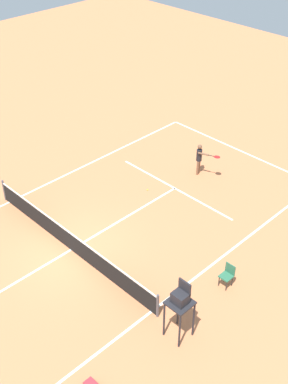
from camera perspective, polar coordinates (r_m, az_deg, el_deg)
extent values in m
plane|color=#D37A4C|center=(21.21, -8.25, -6.48)|extent=(60.00, 60.00, 0.00)
cube|color=white|center=(28.08, 10.71, 4.69)|extent=(9.37, 0.10, 0.01)
cube|color=white|center=(18.64, 0.85, -13.38)|extent=(0.10, 23.13, 0.01)
cube|color=white|center=(24.41, -15.01, -1.11)|extent=(0.10, 23.13, 0.01)
cube|color=white|center=(24.55, 3.50, 0.43)|extent=(7.03, 0.10, 0.01)
cube|color=white|center=(21.20, -8.25, -6.48)|extent=(0.10, 12.72, 0.01)
cylinder|color=#4C4C51|center=(18.10, 1.56, -12.77)|extent=(0.10, 0.10, 1.07)
cylinder|color=#4C4C51|center=(24.33, -15.57, 0.20)|extent=(0.10, 0.10, 1.07)
cube|color=black|center=(20.91, -8.36, -5.55)|extent=(9.97, 0.03, 0.91)
cube|color=white|center=(20.60, -8.47, -4.55)|extent=(9.97, 0.04, 0.06)
cylinder|color=brown|center=(25.63, 6.25, 2.96)|extent=(0.12, 0.12, 0.78)
cylinder|color=brown|center=(25.47, 6.10, 2.74)|extent=(0.12, 0.12, 0.78)
cylinder|color=black|center=(25.19, 6.28, 4.18)|extent=(0.28, 0.28, 0.61)
sphere|color=brown|center=(24.95, 6.35, 5.12)|extent=(0.22, 0.22, 0.22)
cylinder|color=brown|center=(25.32, 6.42, 4.44)|extent=(0.09, 0.09, 0.54)
cylinder|color=brown|center=(24.85, 6.76, 4.31)|extent=(0.54, 0.27, 0.09)
cylinder|color=black|center=(24.75, 7.63, 4.10)|extent=(0.26, 0.13, 0.04)
ellipsoid|color=red|center=(24.68, 8.27, 3.95)|extent=(0.40, 0.37, 0.04)
sphere|color=#CCE033|center=(24.34, 0.40, 0.26)|extent=(0.07, 0.07, 0.07)
cylinder|color=#232328|center=(17.10, 4.06, -15.46)|extent=(0.07, 0.07, 1.55)
cylinder|color=#232328|center=(17.39, 2.29, -14.21)|extent=(0.07, 0.07, 1.55)
cylinder|color=#232328|center=(17.46, 5.64, -14.17)|extent=(0.07, 0.07, 1.55)
cylinder|color=#232328|center=(17.74, 3.89, -12.99)|extent=(0.07, 0.07, 1.55)
cube|color=#232328|center=(16.82, 4.08, -12.41)|extent=(0.80, 0.80, 0.06)
cube|color=#232328|center=(16.65, 4.11, -11.88)|extent=(0.50, 0.44, 0.40)
cube|color=#232328|center=(16.50, 4.64, -10.69)|extent=(0.50, 0.06, 0.50)
cylinder|color=#262626|center=(19.43, 9.31, -10.48)|extent=(0.04, 0.04, 0.45)
cylinder|color=#262626|center=(19.56, 8.49, -9.97)|extent=(0.04, 0.04, 0.45)
cylinder|color=#262626|center=(19.64, 9.95, -9.94)|extent=(0.04, 0.04, 0.45)
cylinder|color=#262626|center=(19.77, 9.13, -9.45)|extent=(0.04, 0.04, 0.45)
cube|color=#2D6B4C|center=(19.42, 9.29, -9.43)|extent=(0.44, 0.44, 0.06)
cube|color=#2D6B4C|center=(19.38, 9.76, -8.57)|extent=(0.44, 0.04, 0.44)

